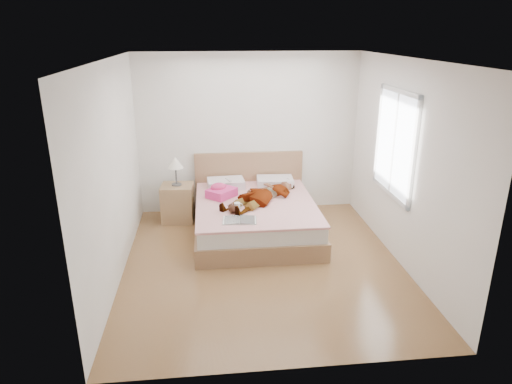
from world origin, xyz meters
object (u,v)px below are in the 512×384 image
(woman, at_px, (263,192))
(magazine, at_px, (239,220))
(nightstand, at_px, (178,200))
(phone, at_px, (229,180))
(coffee_mug, at_px, (237,206))
(towel, at_px, (221,191))
(plush_toy, at_px, (233,209))
(bed, at_px, (255,214))

(woman, height_order, magazine, woman)
(magazine, relative_size, nightstand, 0.45)
(phone, height_order, coffee_mug, phone)
(towel, bearing_deg, plush_toy, -77.81)
(woman, bearing_deg, magazine, -73.83)
(phone, bearing_deg, magazine, -132.00)
(plush_toy, bearing_deg, towel, 102.19)
(nightstand, bearing_deg, towel, -27.36)
(towel, height_order, plush_toy, towel)
(magazine, xyz_separation_m, coffee_mug, (0.00, 0.41, 0.04))
(woman, distance_m, phone, 0.65)
(bed, xyz_separation_m, nightstand, (-1.18, 0.54, 0.08))
(woman, distance_m, bed, 0.37)
(phone, bearing_deg, woman, -84.59)
(coffee_mug, bearing_deg, phone, 96.07)
(nightstand, bearing_deg, coffee_mug, -45.09)
(towel, bearing_deg, coffee_mug, -68.52)
(bed, height_order, coffee_mug, bed)
(towel, relative_size, nightstand, 0.49)
(coffee_mug, distance_m, plush_toy, 0.14)
(bed, xyz_separation_m, coffee_mug, (-0.28, -0.35, 0.29))
(magazine, height_order, nightstand, nightstand)
(nightstand, bearing_deg, magazine, -55.66)
(bed, bearing_deg, phone, 130.79)
(phone, bearing_deg, coffee_mug, -129.85)
(magazine, height_order, coffee_mug, coffee_mug)
(woman, height_order, plush_toy, woman)
(woman, bearing_deg, coffee_mug, -93.66)
(magazine, height_order, plush_toy, plush_toy)
(bed, bearing_deg, towel, 158.94)
(phone, xyz_separation_m, coffee_mug, (0.08, -0.78, -0.14))
(plush_toy, bearing_deg, magazine, -76.51)
(bed, distance_m, nightstand, 1.30)
(woman, bearing_deg, nightstand, -157.53)
(woman, xyz_separation_m, phone, (-0.50, 0.40, 0.08))
(phone, height_order, bed, bed)
(magazine, relative_size, coffee_mug, 3.50)
(towel, distance_m, nightstand, 0.81)
(towel, height_order, nightstand, nightstand)
(towel, height_order, coffee_mug, towel)
(bed, height_order, nightstand, nightstand)
(woman, xyz_separation_m, nightstand, (-1.31, 0.52, -0.27))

